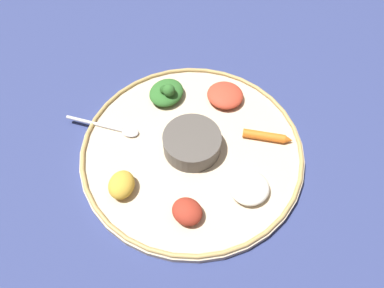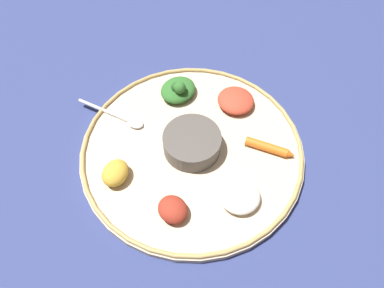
{
  "view_description": "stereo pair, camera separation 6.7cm",
  "coord_description": "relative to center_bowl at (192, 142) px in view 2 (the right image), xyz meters",
  "views": [
    {
      "loc": [
        0.34,
        -0.16,
        0.59
      ],
      "look_at": [
        0.0,
        0.0,
        0.03
      ],
      "focal_mm": 33.45,
      "sensor_mm": 36.0,
      "label": 1
    },
    {
      "loc": [
        0.36,
        -0.1,
        0.59
      ],
      "look_at": [
        0.0,
        0.0,
        0.03
      ],
      "focal_mm": 33.45,
      "sensor_mm": 36.0,
      "label": 2
    }
  ],
  "objects": [
    {
      "name": "platter_rim",
      "position": [
        0.0,
        0.0,
        -0.02
      ],
      "size": [
        0.42,
        0.42,
        0.01
      ],
      "primitive_type": "torus",
      "color": "tan",
      "rests_on": "platter"
    },
    {
      "name": "mound_beet",
      "position": [
        0.12,
        -0.06,
        -0.01
      ],
      "size": [
        0.07,
        0.07,
        0.03
      ],
      "primitive_type": "ellipsoid",
      "rotation": [
        0.0,
        0.0,
        0.47
      ],
      "color": "maroon",
      "rests_on": "platter"
    },
    {
      "name": "mound_berbere_red",
      "position": [
        -0.08,
        0.11,
        -0.01
      ],
      "size": [
        0.1,
        0.1,
        0.03
      ],
      "primitive_type": "ellipsoid",
      "rotation": [
        0.0,
        0.0,
        2.13
      ],
      "color": "#B73D28",
      "rests_on": "platter"
    },
    {
      "name": "carrot_near_spoon",
      "position": [
        0.04,
        0.14,
        -0.01
      ],
      "size": [
        0.07,
        0.09,
        0.02
      ],
      "color": "orange",
      "rests_on": "platter"
    },
    {
      "name": "platter",
      "position": [
        0.0,
        0.0,
        -0.03
      ],
      "size": [
        0.43,
        0.43,
        0.01
      ],
      "primitive_type": "cylinder",
      "color": "#C6B293",
      "rests_on": "ground_plane"
    },
    {
      "name": "greens_pile",
      "position": [
        -0.14,
        0.01,
        -0.0
      ],
      "size": [
        0.1,
        0.1,
        0.05
      ],
      "color": "#2D6628",
      "rests_on": "platter"
    },
    {
      "name": "mound_rice_white",
      "position": [
        0.12,
        0.05,
        -0.01
      ],
      "size": [
        0.07,
        0.07,
        0.02
      ],
      "primitive_type": "ellipsoid",
      "rotation": [
        0.0,
        0.0,
        6.26
      ],
      "color": "silver",
      "rests_on": "platter"
    },
    {
      "name": "ground_plane",
      "position": [
        0.0,
        0.0,
        -0.04
      ],
      "size": [
        2.4,
        2.4,
        0.0
      ],
      "primitive_type": "plane",
      "color": "navy"
    },
    {
      "name": "center_bowl",
      "position": [
        0.0,
        0.0,
        0.0
      ],
      "size": [
        0.11,
        0.11,
        0.04
      ],
      "color": "#4C4742",
      "rests_on": "platter"
    },
    {
      "name": "mound_lentil_yellow",
      "position": [
        0.03,
        -0.15,
        -0.0
      ],
      "size": [
        0.07,
        0.07,
        0.03
      ],
      "primitive_type": "ellipsoid",
      "rotation": [
        0.0,
        0.0,
        2.51
      ],
      "color": "gold",
      "rests_on": "platter"
    },
    {
      "name": "spoon",
      "position": [
        -0.11,
        -0.12,
        -0.02
      ],
      "size": [
        0.11,
        0.13,
        0.01
      ],
      "color": "silver",
      "rests_on": "platter"
    }
  ]
}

